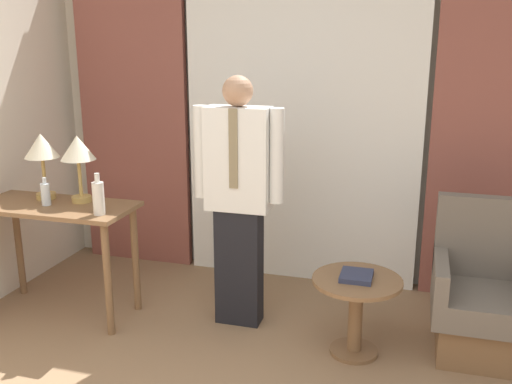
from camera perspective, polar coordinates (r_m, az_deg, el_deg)
wall_back at (r=4.51m, az=4.93°, el=8.26°), size 10.00×0.06×2.70m
curtain_sheer_center at (r=4.39m, az=4.58°, el=7.29°), size 1.81×0.06×2.58m
curtain_drape_left at (r=4.87m, az=-12.16°, el=7.78°), size 0.95×0.06×2.58m
curtain_drape_right at (r=4.34m, az=23.39°, el=6.01°), size 0.95×0.06×2.58m
desk at (r=4.13m, az=-19.34°, el=-3.08°), size 1.09×0.49×0.80m
table_lamp_left at (r=4.18m, az=-20.65°, el=3.99°), size 0.23×0.23×0.46m
table_lamp_right at (r=4.02m, az=-17.39°, el=3.85°), size 0.23×0.23×0.46m
bottle_near_edge at (r=3.74m, az=-15.48°, el=-0.54°), size 0.08×0.08×0.27m
bottle_by_lamp at (r=4.07m, az=-20.30°, el=-0.17°), size 0.06×0.06×0.19m
person at (r=3.70m, az=-1.76°, el=-0.15°), size 0.60×0.20×1.67m
armchair at (r=3.80m, az=21.88°, el=-10.08°), size 0.62×0.60×0.94m
side_table at (r=3.56m, az=9.98°, el=-10.84°), size 0.54×0.54×0.49m
book at (r=3.50m, az=10.01°, el=-8.26°), size 0.19×0.21×0.03m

